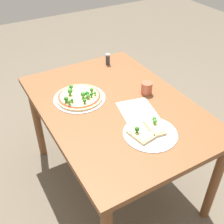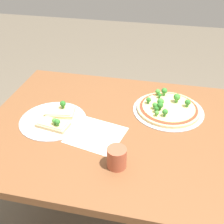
{
  "view_description": "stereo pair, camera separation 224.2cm",
  "coord_description": "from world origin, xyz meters",
  "px_view_note": "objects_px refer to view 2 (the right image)",
  "views": [
    {
      "loc": [
        -1.25,
        0.75,
        1.78
      ],
      "look_at": [
        -0.08,
        0.07,
        0.76
      ],
      "focal_mm": 45.0,
      "sensor_mm": 36.0,
      "label": 1
    },
    {
      "loc": [
        0.15,
        -0.98,
        1.51
      ],
      "look_at": [
        -0.08,
        0.07,
        0.76
      ],
      "focal_mm": 45.0,
      "sensor_mm": 36.0,
      "label": 2
    }
  ],
  "objects_px": {
    "drinking_cup": "(117,158)",
    "dining_table": "(126,143)",
    "pizza_tray_slice": "(55,118)",
    "pizza_tray_whole": "(168,108)"
  },
  "relations": [
    {
      "from": "drinking_cup",
      "to": "dining_table",
      "type": "bearing_deg",
      "value": 91.32
    },
    {
      "from": "pizza_tray_whole",
      "to": "drinking_cup",
      "type": "height_order",
      "value": "drinking_cup"
    },
    {
      "from": "dining_table",
      "to": "drinking_cup",
      "type": "bearing_deg",
      "value": -88.68
    },
    {
      "from": "pizza_tray_whole",
      "to": "drinking_cup",
      "type": "xyz_separation_m",
      "value": [
        -0.17,
        -0.42,
        0.03
      ]
    },
    {
      "from": "dining_table",
      "to": "pizza_tray_slice",
      "type": "distance_m",
      "value": 0.34
    },
    {
      "from": "dining_table",
      "to": "drinking_cup",
      "type": "xyz_separation_m",
      "value": [
        0.01,
        -0.24,
        0.13
      ]
    },
    {
      "from": "pizza_tray_slice",
      "to": "pizza_tray_whole",
      "type": "bearing_deg",
      "value": 20.82
    },
    {
      "from": "dining_table",
      "to": "pizza_tray_whole",
      "type": "distance_m",
      "value": 0.27
    },
    {
      "from": "dining_table",
      "to": "pizza_tray_slice",
      "type": "height_order",
      "value": "pizza_tray_slice"
    },
    {
      "from": "dining_table",
      "to": "drinking_cup",
      "type": "relative_size",
      "value": 15.43
    }
  ]
}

